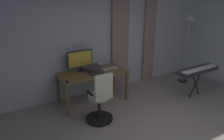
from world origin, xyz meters
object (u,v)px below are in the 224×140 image
at_px(computer_mouse, 67,82).
at_px(floor_lamp, 189,30).
at_px(piano_keyboard, 198,71).
at_px(office_chair, 101,100).
at_px(computer_keyboard, 110,68).
at_px(laptop, 95,71).
at_px(computer_monitor, 80,60).
at_px(desk, 93,76).

height_order(computer_mouse, floor_lamp, floor_lamp).
bearing_deg(piano_keyboard, office_chair, -5.36).
height_order(computer_keyboard, laptop, laptop).
distance_m(computer_keyboard, floor_lamp, 2.45).
bearing_deg(computer_keyboard, office_chair, 51.05).
distance_m(computer_monitor, computer_mouse, 0.76).
distance_m(office_chair, laptop, 0.88).
bearing_deg(computer_monitor, piano_keyboard, 152.91).
height_order(computer_keyboard, floor_lamp, floor_lamp).
height_order(computer_monitor, computer_keyboard, computer_monitor).
bearing_deg(computer_mouse, desk, -158.80).
relative_size(laptop, floor_lamp, 0.19).
bearing_deg(computer_mouse, piano_keyboard, 165.78).
distance_m(computer_keyboard, computer_mouse, 1.17).
bearing_deg(office_chair, floor_lamp, 10.37).
distance_m(laptop, computer_mouse, 0.76).
relative_size(piano_keyboard, floor_lamp, 0.62).
bearing_deg(floor_lamp, office_chair, 12.14).
relative_size(computer_mouse, piano_keyboard, 0.08).
height_order(piano_keyboard, floor_lamp, floor_lamp).
distance_m(computer_keyboard, piano_keyboard, 2.12).
bearing_deg(computer_keyboard, laptop, 9.13).
xyz_separation_m(computer_keyboard, computer_mouse, (1.14, 0.26, 0.01)).
relative_size(computer_monitor, computer_keyboard, 1.63).
xyz_separation_m(office_chair, computer_mouse, (0.46, -0.58, 0.27)).
height_order(desk, computer_mouse, computer_mouse).
xyz_separation_m(computer_monitor, computer_mouse, (0.50, 0.52, -0.25)).
distance_m(office_chair, floor_lamp, 3.24).
height_order(desk, computer_keyboard, computer_keyboard).
bearing_deg(office_chair, computer_keyboard, 49.28).
bearing_deg(piano_keyboard, desk, -25.37).
xyz_separation_m(computer_keyboard, piano_keyboard, (-1.85, 1.02, -0.07)).
xyz_separation_m(desk, computer_keyboard, (-0.45, 0.00, 0.10)).
bearing_deg(floor_lamp, desk, -4.14).
height_order(office_chair, laptop, office_chair).
height_order(laptop, piano_keyboard, laptop).
distance_m(office_chair, piano_keyboard, 2.55).
distance_m(office_chair, computer_monitor, 1.21).
relative_size(desk, computer_monitor, 2.55).
bearing_deg(computer_monitor, desk, 127.56).
xyz_separation_m(computer_mouse, piano_keyboard, (-2.99, 0.76, -0.07)).
height_order(office_chair, computer_keyboard, office_chair).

